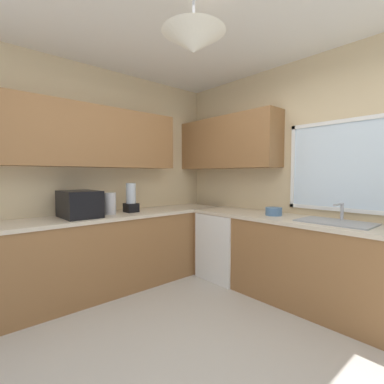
# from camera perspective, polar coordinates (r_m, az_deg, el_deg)

# --- Properties ---
(ground_plane) EXTENTS (8.48, 8.48, 0.00)m
(ground_plane) POSITION_cam_1_polar(r_m,az_deg,el_deg) (2.37, 0.31, -31.42)
(ground_plane) COLOR #B7B2A8
(room_shell) EXTENTS (3.97, 3.71, 2.74)m
(room_shell) POSITION_cam_1_polar(r_m,az_deg,el_deg) (2.97, -2.52, 13.59)
(room_shell) COLOR beige
(room_shell) RESTS_ON ground_plane
(counter_run_left) EXTENTS (0.65, 3.32, 0.90)m
(counter_run_left) POSITION_cam_1_polar(r_m,az_deg,el_deg) (3.45, -18.31, -11.93)
(counter_run_left) COLOR olive
(counter_run_left) RESTS_ON ground_plane
(counter_run_back) EXTENTS (3.06, 0.65, 0.90)m
(counter_run_back) POSITION_cam_1_polar(r_m,az_deg,el_deg) (3.18, 24.11, -13.40)
(counter_run_back) COLOR olive
(counter_run_back) RESTS_ON ground_plane
(dishwasher) EXTENTS (0.60, 0.60, 0.85)m
(dishwasher) POSITION_cam_1_polar(r_m,az_deg,el_deg) (3.77, 7.24, -10.81)
(dishwasher) COLOR white
(dishwasher) RESTS_ON ground_plane
(microwave) EXTENTS (0.48, 0.36, 0.29)m
(microwave) POSITION_cam_1_polar(r_m,az_deg,el_deg) (3.26, -22.15, -2.30)
(microwave) COLOR black
(microwave) RESTS_ON counter_run_left
(kettle) EXTENTS (0.13, 0.13, 0.25)m
(kettle) POSITION_cam_1_polar(r_m,az_deg,el_deg) (3.38, -16.48, -2.30)
(kettle) COLOR #B7B7BC
(kettle) RESTS_ON counter_run_left
(sink_assembly) EXTENTS (0.66, 0.40, 0.19)m
(sink_assembly) POSITION_cam_1_polar(r_m,az_deg,el_deg) (3.02, 27.44, -5.47)
(sink_assembly) COLOR #9EA0A5
(sink_assembly) RESTS_ON counter_run_back
(bowl) EXTENTS (0.18, 0.18, 0.09)m
(bowl) POSITION_cam_1_polar(r_m,az_deg,el_deg) (3.30, 16.47, -3.86)
(bowl) COLOR #4C7099
(bowl) RESTS_ON counter_run_back
(blender_appliance) EXTENTS (0.15, 0.15, 0.36)m
(blender_appliance) POSITION_cam_1_polar(r_m,az_deg,el_deg) (3.52, -12.44, -1.44)
(blender_appliance) COLOR black
(blender_appliance) RESTS_ON counter_run_left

